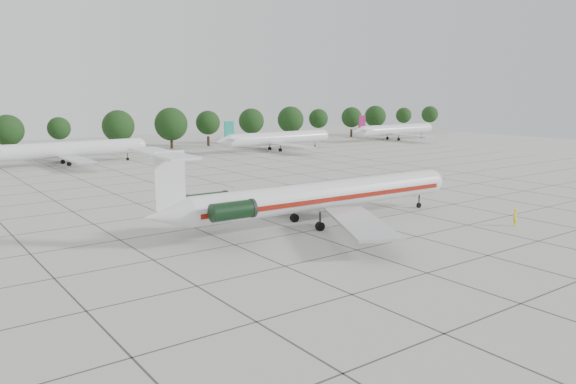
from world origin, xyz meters
name	(u,v)px	position (x,y,z in m)	size (l,w,h in m)	color
ground	(303,232)	(0.00, 0.00, 0.00)	(260.00, 260.00, 0.00)	#B8B8B0
apron_joints	(228,208)	(0.00, 15.00, 0.01)	(170.00, 170.00, 0.02)	#383838
main_airliner	(311,196)	(2.52, 1.79, 3.14)	(37.91, 29.76, 8.88)	silver
ground_crew	(515,217)	(19.69, -11.18, 0.93)	(0.68, 0.44, 1.86)	yellow
bg_airliner_c	(69,150)	(-4.13, 68.04, 2.91)	(28.24, 27.20, 7.40)	silver
bg_airliner_d	(278,138)	(43.01, 65.29, 2.91)	(28.24, 27.20, 7.40)	silver
bg_airliner_e	(395,130)	(87.23, 69.03, 2.91)	(28.24, 27.20, 7.40)	silver
tree_line	(8,130)	(-11.68, 85.00, 5.98)	(249.86, 8.44, 10.22)	#332114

